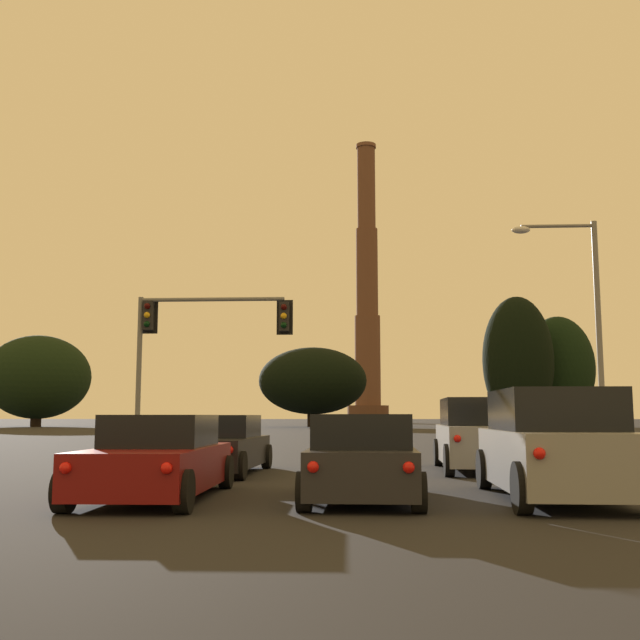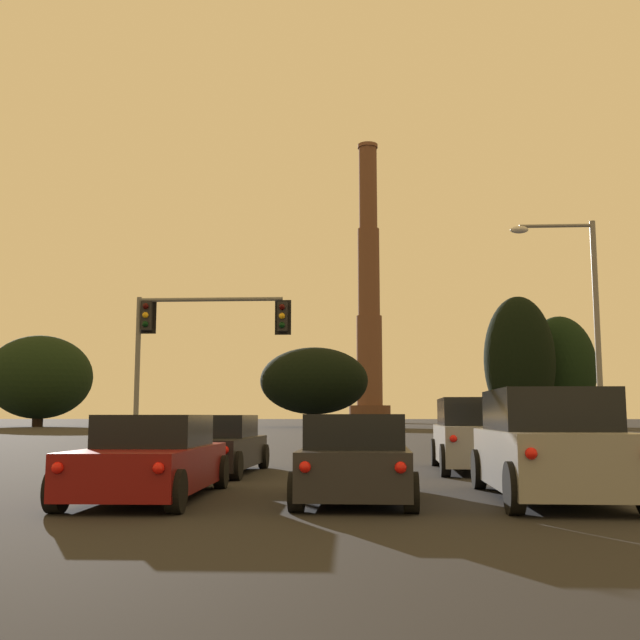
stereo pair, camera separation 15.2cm
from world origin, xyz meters
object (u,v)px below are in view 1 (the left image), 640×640
at_px(street_lamp, 584,310).
at_px(smokestack, 367,311).
at_px(hatchback_center_lane_second, 362,461).
at_px(sedan_left_lane_second, 158,459).
at_px(suv_right_lane_second, 555,446).
at_px(sedan_left_lane_front, 220,446).
at_px(traffic_light_overhead_left, 191,333).
at_px(suv_right_lane_front, 479,436).

xyz_separation_m(street_lamp, smokestack, (-6.24, 117.58, 16.51)).
bearing_deg(hatchback_center_lane_second, sedan_left_lane_second, 178.52).
bearing_deg(suv_right_lane_second, sedan_left_lane_front, 142.04).
height_order(suv_right_lane_second, traffic_light_overhead_left, traffic_light_overhead_left).
relative_size(hatchback_center_lane_second, traffic_light_overhead_left, 0.73).
distance_m(sedan_left_lane_front, traffic_light_overhead_left, 8.75).
bearing_deg(sedan_left_lane_front, traffic_light_overhead_left, 110.04).
relative_size(suv_right_lane_front, traffic_light_overhead_left, 0.88).
xyz_separation_m(sedan_left_lane_front, sedan_left_lane_second, (-0.02, -5.65, 0.00)).
relative_size(street_lamp, smokestack, 0.15).
bearing_deg(sedan_left_lane_front, smokestack, 89.38).
xyz_separation_m(hatchback_center_lane_second, suv_right_lane_front, (3.03, 6.94, 0.23)).
bearing_deg(hatchback_center_lane_second, smokestack, 90.25).
relative_size(suv_right_lane_second, suv_right_lane_front, 0.99).
bearing_deg(sedan_left_lane_front, hatchback_center_lane_second, -57.27).
height_order(sedan_left_lane_front, sedan_left_lane_second, same).
bearing_deg(suv_right_lane_front, hatchback_center_lane_second, -111.51).
bearing_deg(traffic_light_overhead_left, sedan_left_lane_front, -71.61).
bearing_deg(street_lamp, suv_right_lane_second, -109.00).
relative_size(traffic_light_overhead_left, street_lamp, 0.69).
height_order(sedan_left_lane_second, smokestack, smokestack).
relative_size(sedan_left_lane_front, hatchback_center_lane_second, 1.15).
height_order(sedan_left_lane_second, traffic_light_overhead_left, traffic_light_overhead_left).
distance_m(hatchback_center_lane_second, traffic_light_overhead_left, 15.08).
relative_size(traffic_light_overhead_left, smokestack, 0.10).
relative_size(suv_right_lane_front, street_lamp, 0.61).
height_order(suv_right_lane_second, sedan_left_lane_second, suv_right_lane_second).
distance_m(street_lamp, smokestack, 118.90).
xyz_separation_m(hatchback_center_lane_second, traffic_light_overhead_left, (-6.00, 13.34, 3.65)).
distance_m(suv_right_lane_front, smokestack, 125.52).
xyz_separation_m(suv_right_lane_second, smokestack, (-1.81, 130.46, 20.62)).
relative_size(suv_right_lane_second, street_lamp, 0.61).
relative_size(suv_right_lane_second, traffic_light_overhead_left, 0.87).
bearing_deg(smokestack, street_lamp, -86.96).
xyz_separation_m(sedan_left_lane_front, street_lamp, (11.19, 7.37, 4.34)).
bearing_deg(sedan_left_lane_front, suv_right_lane_front, 11.60).
height_order(sedan_left_lane_second, street_lamp, street_lamp).
bearing_deg(sedan_left_lane_front, street_lamp, 35.01).
xyz_separation_m(sedan_left_lane_second, smokestack, (4.97, 130.60, 20.85)).
relative_size(sedan_left_lane_front, sedan_left_lane_second, 1.00).
bearing_deg(street_lamp, hatchback_center_lane_second, -120.32).
distance_m(hatchback_center_lane_second, street_lamp, 15.85).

